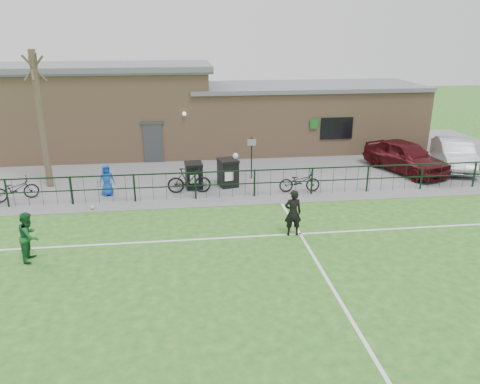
{
  "coord_description": "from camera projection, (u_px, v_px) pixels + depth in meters",
  "views": [
    {
      "loc": [
        -1.98,
        -10.58,
        6.83
      ],
      "look_at": [
        0.0,
        5.0,
        1.3
      ],
      "focal_mm": 35.0,
      "sensor_mm": 36.0,
      "label": 1
    }
  ],
  "objects": [
    {
      "name": "bare_tree",
      "position": [
        41.0,
        121.0,
        20.28
      ],
      "size": [
        0.3,
        0.3,
        6.0
      ],
      "primitive_type": "cylinder",
      "color": "#493C2C",
      "rests_on": "ground"
    },
    {
      "name": "bicycle_d",
      "position": [
        189.0,
        181.0,
        20.21
      ],
      "size": [
        1.9,
        0.6,
        1.13
      ],
      "primitive_type": "imported",
      "rotation": [
        0.0,
        0.0,
        1.53
      ],
      "color": "black",
      "rests_on": "paving_strip"
    },
    {
      "name": "pitch_line_perp",
      "position": [
        337.0,
        295.0,
        12.64
      ],
      "size": [
        0.1,
        16.0,
        0.01
      ],
      "primitive_type": "cube",
      "color": "white",
      "rests_on": "ground"
    },
    {
      "name": "pitch_line_touch",
      "position": [
        232.0,
        199.0,
        19.7
      ],
      "size": [
        28.0,
        0.1,
        0.01
      ],
      "primitive_type": "cube",
      "color": "white",
      "rests_on": "ground"
    },
    {
      "name": "spectator_child",
      "position": [
        107.0,
        180.0,
        19.87
      ],
      "size": [
        0.78,
        0.65,
        1.37
      ],
      "primitive_type": "imported",
      "rotation": [
        0.0,
        0.0,
        0.38
      ],
      "color": "blue",
      "rests_on": "paving_strip"
    },
    {
      "name": "bicycle_e",
      "position": [
        300.0,
        181.0,
        20.4
      ],
      "size": [
        1.81,
        0.7,
        0.94
      ],
      "primitive_type": "imported",
      "rotation": [
        0.0,
        0.0,
        1.53
      ],
      "color": "black",
      "rests_on": "paving_strip"
    },
    {
      "name": "wheelie_bin_right",
      "position": [
        228.0,
        173.0,
        21.13
      ],
      "size": [
        0.94,
        1.02,
        1.16
      ],
      "primitive_type": "cube",
      "rotation": [
        0.0,
        0.0,
        0.22
      ],
      "color": "black",
      "rests_on": "paving_strip"
    },
    {
      "name": "outfield_player",
      "position": [
        29.0,
        236.0,
        14.33
      ],
      "size": [
        0.62,
        0.78,
        1.57
      ],
      "primitive_type": "imported",
      "rotation": [
        0.0,
        0.0,
        1.53
      ],
      "color": "#185429",
      "rests_on": "ground"
    },
    {
      "name": "ground",
      "position": [
        264.0,
        300.0,
        12.4
      ],
      "size": [
        90.0,
        90.0,
        0.0
      ],
      "primitive_type": "plane",
      "color": "#285E1B",
      "rests_on": "ground"
    },
    {
      "name": "paving_strip",
      "position": [
        220.0,
        162.0,
        25.03
      ],
      "size": [
        34.0,
        13.0,
        0.02
      ],
      "primitive_type": "cube",
      "color": "slate",
      "rests_on": "ground"
    },
    {
      "name": "car_maroon",
      "position": [
        405.0,
        156.0,
        23.16
      ],
      "size": [
        3.27,
        4.97,
        1.57
      ],
      "primitive_type": "imported",
      "rotation": [
        0.0,
        0.0,
        0.34
      ],
      "color": "#410B0F",
      "rests_on": "paving_strip"
    },
    {
      "name": "ball_ground",
      "position": [
        93.0,
        207.0,
        18.52
      ],
      "size": [
        0.19,
        0.19,
        0.19
      ],
      "primitive_type": "sphere",
      "color": "silver",
      "rests_on": "ground"
    },
    {
      "name": "goalkeeper_kick",
      "position": [
        291.0,
        211.0,
        16.1
      ],
      "size": [
        2.06,
        3.17,
        2.25
      ],
      "color": "black",
      "rests_on": "ground"
    },
    {
      "name": "sign_post",
      "position": [
        252.0,
        158.0,
        22.06
      ],
      "size": [
        0.06,
        0.06,
        2.0
      ],
      "primitive_type": "cylinder",
      "rotation": [
        0.0,
        0.0,
        0.01
      ],
      "color": "black",
      "rests_on": "paving_strip"
    },
    {
      "name": "pitch_line_mid",
      "position": [
        244.0,
        237.0,
        16.14
      ],
      "size": [
        28.0,
        0.1,
        0.01
      ],
      "primitive_type": "cube",
      "color": "white",
      "rests_on": "ground"
    },
    {
      "name": "bicycle_c",
      "position": [
        15.0,
        189.0,
        19.38
      ],
      "size": [
        1.95,
        1.27,
        0.97
      ],
      "primitive_type": "imported",
      "rotation": [
        0.0,
        0.0,
        1.95
      ],
      "color": "black",
      "rests_on": "paving_strip"
    },
    {
      "name": "car_silver",
      "position": [
        454.0,
        154.0,
        23.8
      ],
      "size": [
        2.88,
        4.74,
        1.47
      ],
      "primitive_type": "imported",
      "rotation": [
        0.0,
        0.0,
        -0.32
      ],
      "color": "#929499",
      "rests_on": "paving_strip"
    },
    {
      "name": "wheelie_bin_left",
      "position": [
        194.0,
        176.0,
        20.86
      ],
      "size": [
        0.78,
        0.87,
        1.08
      ],
      "primitive_type": "cube",
      "rotation": [
        0.0,
        0.0,
        0.08
      ],
      "color": "black",
      "rests_on": "paving_strip"
    },
    {
      "name": "perimeter_fence",
      "position": [
        231.0,
        184.0,
        19.69
      ],
      "size": [
        28.0,
        0.1,
        1.2
      ],
      "primitive_type": "cube",
      "color": "black",
      "rests_on": "ground"
    },
    {
      "name": "clubhouse",
      "position": [
        200.0,
        112.0,
        26.99
      ],
      "size": [
        24.25,
        5.4,
        4.96
      ],
      "color": "#A6805C",
      "rests_on": "ground"
    }
  ]
}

